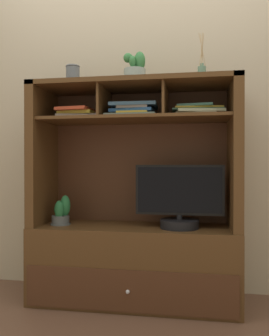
# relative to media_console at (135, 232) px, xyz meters

# --- Properties ---
(floor_plane) EXTENTS (6.00, 6.00, 0.02)m
(floor_plane) POSITION_rel_media_console_xyz_m (0.00, -0.01, -0.46)
(floor_plane) COLOR brown
(floor_plane) RESTS_ON ground
(back_wall) EXTENTS (6.00, 0.02, 2.80)m
(back_wall) POSITION_rel_media_console_xyz_m (0.00, 0.25, 0.95)
(back_wall) COLOR #B5A78B
(back_wall) RESTS_ON ground
(media_console) EXTENTS (1.33, 0.49, 1.43)m
(media_console) POSITION_rel_media_console_xyz_m (0.00, 0.00, 0.00)
(media_console) COLOR #4D3118
(media_console) RESTS_ON ground
(tv_monitor) EXTENTS (0.56, 0.25, 0.40)m
(tv_monitor) POSITION_rel_media_console_xyz_m (0.30, -0.05, 0.21)
(tv_monitor) COLOR black
(tv_monitor) RESTS_ON media_console
(potted_orchid) EXTENTS (0.13, 0.13, 0.20)m
(potted_orchid) POSITION_rel_media_console_xyz_m (-0.49, -0.05, 0.12)
(potted_orchid) COLOR #4D5253
(potted_orchid) RESTS_ON media_console
(magazine_stack_left) EXTENTS (0.30, 0.30, 0.06)m
(magazine_stack_left) POSITION_rel_media_console_xyz_m (-0.37, -0.01, 0.79)
(magazine_stack_left) COLOR gray
(magazine_stack_left) RESTS_ON media_console
(magazine_stack_centre) EXTENTS (0.34, 0.30, 0.07)m
(magazine_stack_centre) POSITION_rel_media_console_xyz_m (0.41, 0.02, 0.79)
(magazine_stack_centre) COLOR gray
(magazine_stack_centre) RESTS_ON media_console
(magazine_stack_right) EXTENTS (0.33, 0.30, 0.09)m
(magazine_stack_right) POSITION_rel_media_console_xyz_m (-0.00, -0.02, 0.80)
(magazine_stack_right) COLOR slate
(magazine_stack_right) RESTS_ON media_console
(diffuser_bottle) EXTENTS (0.05, 0.05, 0.29)m
(diffuser_bottle) POSITION_rel_media_console_xyz_m (0.43, -0.04, 1.03)
(diffuser_bottle) COLOR slate
(diffuser_bottle) RESTS_ON media_console
(potted_succulent) EXTENTS (0.16, 0.16, 0.21)m
(potted_succulent) POSITION_rel_media_console_xyz_m (0.00, -0.00, 1.06)
(potted_succulent) COLOR #8C9D95
(potted_succulent) RESTS_ON media_console
(ceramic_vase) EXTENTS (0.10, 0.10, 0.14)m
(ceramic_vase) POSITION_rel_media_console_xyz_m (-0.43, 0.02, 1.05)
(ceramic_vase) COLOR #585E64
(ceramic_vase) RESTS_ON media_console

